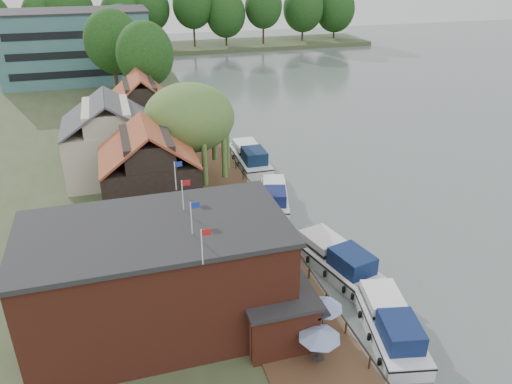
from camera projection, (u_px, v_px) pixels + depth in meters
ground at (380, 286)px, 36.91m from camera, size 260.00×260.00×0.00m
land_bank at (7, 155)px, 59.16m from camera, size 50.00×140.00×1.00m
quay_deck at (240, 225)px, 43.02m from camera, size 6.00×50.00×0.10m
quay_rail at (268, 213)px, 43.95m from camera, size 0.20×49.00×1.00m
pub at (191, 273)px, 30.42m from camera, size 20.00×11.00×7.30m
hotel_block at (77, 46)px, 88.52m from camera, size 25.40×12.40×12.30m
cottage_a at (149, 172)px, 42.84m from camera, size 8.60×7.60×8.50m
cottage_b at (109, 138)px, 50.69m from camera, size 9.60×8.60×8.50m
cottage_c at (142, 110)px, 59.48m from camera, size 7.60×7.60×8.50m
willow at (190, 137)px, 47.89m from camera, size 8.60×8.60×10.43m
umbrella_0 at (319, 346)px, 28.07m from camera, size 2.45×2.45×2.38m
umbrella_1 at (323, 316)px, 30.40m from camera, size 2.36×2.36×2.38m
umbrella_2 at (281, 253)px, 36.73m from camera, size 2.35×2.35×2.38m
umbrella_3 at (262, 246)px, 37.58m from camera, size 2.13×2.13×2.38m
umbrella_4 at (250, 219)px, 41.34m from camera, size 2.16×2.16×2.38m
cruiser_0 at (390, 318)px, 31.84m from camera, size 5.17×10.34×2.40m
cruiser_1 at (335, 255)px, 38.40m from camera, size 5.61×10.80×2.52m
cruiser_2 at (274, 193)px, 48.54m from camera, size 5.39×9.63×2.19m
cruiser_3 at (250, 154)px, 57.31m from camera, size 3.56×10.59×2.58m
bank_tree_0 at (147, 75)px, 64.86m from camera, size 7.29×7.29×13.64m
bank_tree_1 at (114, 61)px, 71.23m from camera, size 7.72×7.72×14.44m
bank_tree_2 at (114, 62)px, 80.81m from camera, size 6.01×6.01×10.15m
bank_tree_3 at (127, 41)px, 97.33m from camera, size 6.65×6.65×11.15m
bank_tree_4 at (121, 34)px, 103.10m from camera, size 7.52×7.52×11.82m
bank_tree_5 at (124, 31)px, 110.62m from camera, size 6.20×6.20×10.57m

